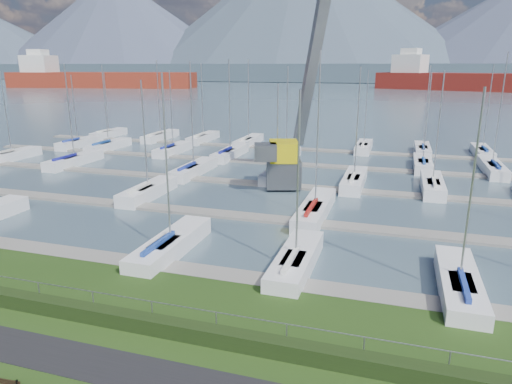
% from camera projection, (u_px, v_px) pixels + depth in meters
% --- Properties ---
extents(path, '(160.00, 2.00, 0.04)m').
position_uv_depth(path, '(136.00, 373.00, 16.94)').
color(path, black).
rests_on(path, grass).
extents(water, '(800.00, 540.00, 0.20)m').
position_uv_depth(water, '(385.00, 86.00, 258.98)').
color(water, '#475B69').
extents(hedge, '(80.00, 0.70, 0.70)m').
position_uv_depth(hedge, '(169.00, 328.00, 19.24)').
color(hedge, black).
rests_on(hedge, grass).
extents(fence, '(80.00, 0.04, 0.04)m').
position_uv_depth(fence, '(172.00, 305.00, 19.38)').
color(fence, gray).
rests_on(fence, grass).
extents(foothill, '(900.00, 80.00, 12.00)m').
position_uv_depth(foothill, '(390.00, 73.00, 321.65)').
color(foothill, '#3E4E5B').
rests_on(foothill, water).
extents(mountains, '(1190.00, 360.00, 115.00)m').
position_uv_depth(mountains, '(405.00, 21.00, 377.27)').
color(mountains, '#434F61').
rests_on(mountains, water).
extents(docks, '(90.00, 41.60, 0.25)m').
position_uv_depth(docks, '(299.00, 187.00, 43.68)').
color(docks, gray).
rests_on(docks, water).
extents(crane, '(7.32, 13.06, 22.35)m').
position_uv_depth(crane, '(292.00, 128.00, 43.09)').
color(crane, '#56595D').
rests_on(crane, water).
extents(cargo_ship_west, '(98.68, 34.66, 21.50)m').
position_uv_depth(cargo_ship_west, '(94.00, 80.00, 238.17)').
color(cargo_ship_west, maroon).
rests_on(cargo_ship_west, water).
extents(cargo_ship_mid, '(93.05, 47.46, 21.50)m').
position_uv_depth(cargo_ship_mid, '(469.00, 82.00, 210.66)').
color(cargo_ship_mid, maroon).
rests_on(cargo_ship_mid, water).
extents(sailboat_fleet, '(75.88, 49.59, 12.93)m').
position_uv_depth(sailboat_fleet, '(296.00, 123.00, 45.65)').
color(sailboat_fleet, silver).
rests_on(sailboat_fleet, water).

